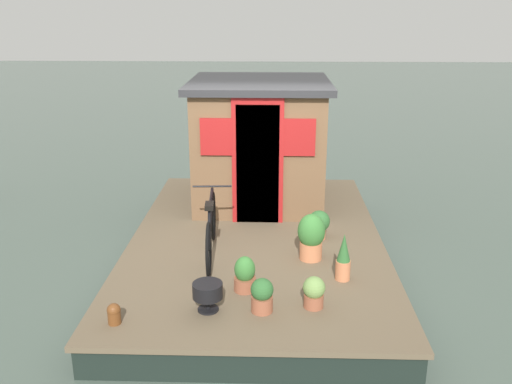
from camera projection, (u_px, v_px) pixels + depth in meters
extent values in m
plane|color=#47564C|center=(256.00, 263.00, 7.63)|extent=(60.00, 60.00, 0.00)
cube|color=brown|center=(256.00, 238.00, 7.51)|extent=(5.28, 3.35, 0.06)
cube|color=black|center=(256.00, 252.00, 7.57)|extent=(5.18, 3.28, 0.33)
cube|color=brown|center=(259.00, 145.00, 8.68)|extent=(1.97, 1.91, 1.80)
cube|color=#28282B|center=(260.00, 84.00, 8.38)|extent=(2.17, 2.11, 0.10)
cube|color=maroon|center=(258.00, 165.00, 7.74)|extent=(0.04, 0.60, 1.70)
cube|color=maroon|center=(258.00, 162.00, 7.72)|extent=(0.03, 0.72, 1.80)
cube|color=maroon|center=(299.00, 137.00, 7.60)|extent=(0.03, 0.44, 0.52)
cube|color=maroon|center=(216.00, 137.00, 7.63)|extent=(0.03, 0.44, 0.52)
torus|color=black|center=(213.00, 216.00, 7.33)|extent=(0.65, 0.07, 0.64)
torus|color=black|center=(209.00, 250.00, 6.30)|extent=(0.65, 0.07, 0.64)
cylinder|color=black|center=(210.00, 217.00, 6.71)|extent=(1.01, 0.09, 0.44)
cylinder|color=black|center=(211.00, 198.00, 6.81)|extent=(0.65, 0.07, 0.06)
cylinder|color=black|center=(209.00, 229.00, 6.41)|extent=(0.38, 0.06, 0.40)
cylinder|color=black|center=(213.00, 202.00, 7.22)|extent=(0.12, 0.04, 0.42)
cube|color=black|center=(209.00, 206.00, 6.50)|extent=(0.21, 0.11, 0.06)
cylinder|color=black|center=(212.00, 186.00, 7.11)|extent=(0.05, 0.50, 0.02)
cylinder|color=#935138|center=(314.00, 301.00, 5.72)|extent=(0.21, 0.21, 0.14)
sphere|color=#70934C|center=(314.00, 288.00, 5.67)|extent=(0.23, 0.23, 0.23)
cylinder|color=#935138|center=(262.00, 304.00, 5.63)|extent=(0.22, 0.22, 0.16)
sphere|color=#2D602D|center=(262.00, 290.00, 5.58)|extent=(0.23, 0.23, 0.23)
cylinder|color=#C6754C|center=(319.00, 233.00, 7.41)|extent=(0.18, 0.18, 0.15)
sphere|color=#2D602D|center=(319.00, 221.00, 7.36)|extent=(0.29, 0.29, 0.29)
cylinder|color=#C6754C|center=(343.00, 270.00, 6.28)|extent=(0.17, 0.17, 0.23)
cone|color=#2D602D|center=(344.00, 248.00, 6.20)|extent=(0.15, 0.15, 0.32)
cylinder|color=#C6754C|center=(311.00, 250.00, 6.80)|extent=(0.28, 0.28, 0.22)
ellipsoid|color=#387533|center=(311.00, 231.00, 6.72)|extent=(0.34, 0.34, 0.42)
cylinder|color=#935138|center=(245.00, 284.00, 6.05)|extent=(0.24, 0.24, 0.15)
ellipsoid|color=#387533|center=(245.00, 269.00, 6.00)|extent=(0.23, 0.23, 0.29)
cylinder|color=black|center=(208.00, 290.00, 5.60)|extent=(0.31, 0.31, 0.15)
cylinder|color=black|center=(208.00, 304.00, 5.65)|extent=(0.04, 0.04, 0.15)
cylinder|color=black|center=(208.00, 309.00, 5.67)|extent=(0.22, 0.22, 0.02)
cylinder|color=brown|center=(114.00, 317.00, 5.41)|extent=(0.13, 0.13, 0.15)
sphere|color=brown|center=(114.00, 310.00, 5.39)|extent=(0.13, 0.13, 0.13)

